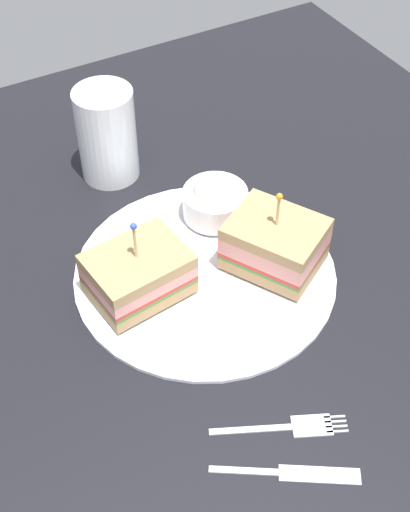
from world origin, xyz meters
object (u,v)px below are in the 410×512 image
(fork, at_px, (295,426))
(knife, at_px, (294,473))
(sandwich_half_back, at_px, (275,243))
(drink_glass, at_px, (108,140))
(sandwich_half_front, at_px, (138,273))
(coleslaw_bowl, at_px, (215,200))
(plate, at_px, (205,272))

(fork, xyz_separation_m, knife, (-0.03, -0.04, 0.00))
(sandwich_half_back, xyz_separation_m, drink_glass, (-0.09, 0.23, 0.01))
(knife, bearing_deg, sandwich_half_front, 96.61)
(sandwich_half_back, xyz_separation_m, coleslaw_bowl, (-0.02, 0.10, -0.01))
(plate, distance_m, sandwich_half_back, 0.08)
(knife, bearing_deg, plate, 79.25)
(plate, bearing_deg, knife, -100.75)
(plate, distance_m, sandwich_half_front, 0.08)
(sandwich_half_back, distance_m, fork, 0.20)
(drink_glass, relative_size, knife, 1.01)
(sandwich_half_front, distance_m, coleslaw_bowl, 0.14)
(fork, height_order, knife, same)
(sandwich_half_front, bearing_deg, plate, -5.47)
(plate, relative_size, sandwich_half_back, 2.33)
(plate, xyz_separation_m, coleslaw_bowl, (0.05, 0.07, 0.03))
(sandwich_half_front, xyz_separation_m, sandwich_half_back, (0.14, -0.03, 0.00))
(plate, xyz_separation_m, drink_glass, (-0.02, 0.21, 0.05))
(coleslaw_bowl, bearing_deg, knife, -107.51)
(plate, xyz_separation_m, fork, (-0.02, -0.20, -0.00))
(plate, height_order, knife, plate)
(sandwich_half_front, distance_m, sandwich_half_back, 0.15)
(sandwich_half_front, distance_m, fork, 0.22)
(coleslaw_bowl, bearing_deg, fork, -104.86)
(plate, distance_m, drink_glass, 0.21)
(coleslaw_bowl, bearing_deg, drink_glass, 117.48)
(sandwich_half_back, bearing_deg, coleslaw_bowl, 100.02)
(sandwich_half_front, relative_size, sandwich_half_back, 0.88)
(plate, height_order, sandwich_half_front, sandwich_half_front)
(plate, relative_size, knife, 2.44)
(plate, distance_m, coleslaw_bowl, 0.09)
(sandwich_half_back, height_order, coleslaw_bowl, sandwich_half_back)
(sandwich_half_back, height_order, drink_glass, drink_glass)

